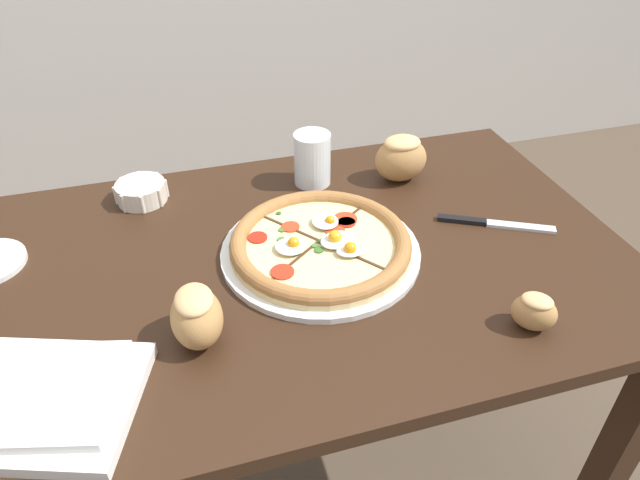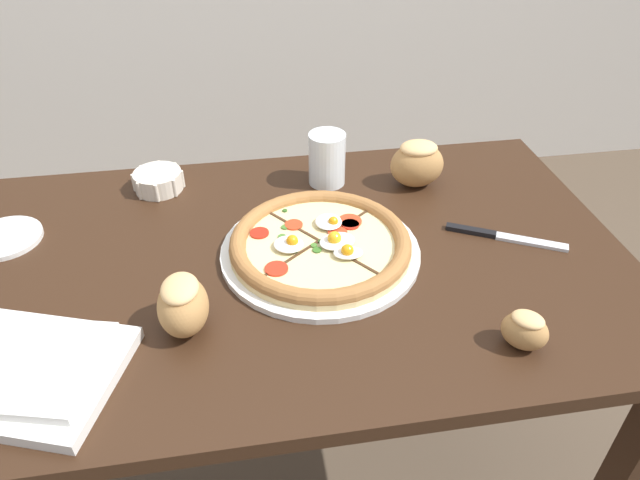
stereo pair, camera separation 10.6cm
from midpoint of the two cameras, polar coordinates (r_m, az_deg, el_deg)
The scene contains 10 objects.
ground_plane at distance 1.63m, azimuth -4.16°, elevation -22.73°, with size 12.00×12.00×0.00m, color brown.
dining_table at distance 1.13m, azimuth -5.55°, elevation -6.37°, with size 1.28×0.77×0.74m.
pizza at distance 1.06m, azimuth -2.84°, elevation -0.52°, with size 0.37×0.37×0.06m.
ramekin_bowl at distance 1.28m, azimuth -19.74°, elevation 4.53°, with size 0.11×0.11×0.04m.
napkin_folded at distance 0.92m, azimuth -28.97°, elevation -13.91°, with size 0.31×0.29×0.04m.
bread_piece_near at distance 1.28m, azimuth 5.75°, elevation 8.15°, with size 0.12×0.09×0.11m.
bread_piece_mid at distance 0.91m, azimuth -15.57°, elevation -7.43°, with size 0.08×0.11×0.10m.
bread_piece_far at distance 0.95m, azimuth 17.71°, elevation -6.92°, with size 0.09×0.09×0.06m.
knife_main at distance 1.18m, azimuth 14.61°, elevation 1.50°, with size 0.21×0.12×0.01m.
water_glass at distance 1.26m, azimuth -3.19°, elevation 7.75°, with size 0.08×0.08×0.12m.
Camera 1 is at (-0.18, -0.81, 1.40)m, focal length 32.00 mm.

